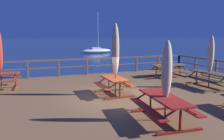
{
  "coord_description": "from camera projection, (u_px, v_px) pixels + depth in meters",
  "views": [
    {
      "loc": [
        -3.59,
        -8.66,
        3.42
      ],
      "look_at": [
        0.0,
        0.86,
        1.82
      ],
      "focal_mm": 35.39,
      "sensor_mm": 36.0,
      "label": 1
    }
  ],
  "objects": [
    {
      "name": "ground_plane",
      "position": [
        119.0,
        113.0,
        9.78
      ],
      "size": [
        600.0,
        600.0,
        0.0
      ],
      "primitive_type": "plane",
      "color": "navy"
    },
    {
      "name": "wooden_deck",
      "position": [
        119.0,
        104.0,
        9.72
      ],
      "size": [
        15.11,
        11.47,
        0.82
      ],
      "primitive_type": "cube",
      "color": "brown",
      "rests_on": "ground"
    },
    {
      "name": "railing_waterside_far",
      "position": [
        87.0,
        63.0,
        14.7
      ],
      "size": [
        14.91,
        0.1,
        1.09
      ],
      "color": "brown",
      "rests_on": "wooden_deck"
    },
    {
      "name": "picnic_table_front_left",
      "position": [
        164.0,
        103.0,
        6.74
      ],
      "size": [
        1.6,
        2.32,
        0.78
      ],
      "color": "maroon",
      "rests_on": "wooden_deck"
    },
    {
      "name": "picnic_table_mid_left",
      "position": [
        1.0,
        77.0,
        10.87
      ],
      "size": [
        1.79,
        1.52,
        0.78
      ],
      "color": "#993819",
      "rests_on": "wooden_deck"
    },
    {
      "name": "picnic_table_back_left",
      "position": [
        114.0,
        82.0,
        9.71
      ],
      "size": [
        1.43,
        1.65,
        0.78
      ],
      "color": "#993819",
      "rests_on": "wooden_deck"
    },
    {
      "name": "picnic_table_mid_centre",
      "position": [
        211.0,
        76.0,
        11.09
      ],
      "size": [
        1.55,
        2.27,
        0.78
      ],
      "color": "brown",
      "rests_on": "wooden_deck"
    },
    {
      "name": "picnic_table_back_right",
      "position": [
        169.0,
        68.0,
        14.01
      ],
      "size": [
        2.18,
        1.47,
        0.78
      ],
      "color": "brown",
      "rests_on": "wooden_deck"
    },
    {
      "name": "patio_umbrella_tall_mid_right",
      "position": [
        167.0,
        70.0,
        6.59
      ],
      "size": [
        0.32,
        0.32,
        2.47
      ],
      "color": "#4C3828",
      "rests_on": "wooden_deck"
    },
    {
      "name": "patio_umbrella_short_front",
      "position": [
        115.0,
        50.0,
        9.46
      ],
      "size": [
        0.32,
        0.32,
        3.12
      ],
      "color": "#4C3828",
      "rests_on": "wooden_deck"
    },
    {
      "name": "patio_umbrella_short_back",
      "position": [
        211.0,
        55.0,
        10.96
      ],
      "size": [
        0.32,
        0.32,
        2.61
      ],
      "color": "#4C3828",
      "rests_on": "wooden_deck"
    },
    {
      "name": "sailboat_distant",
      "position": [
        97.0,
        51.0,
        42.47
      ],
      "size": [
        6.19,
        2.63,
        7.72
      ],
      "color": "silver",
      "rests_on": "ground"
    }
  ]
}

